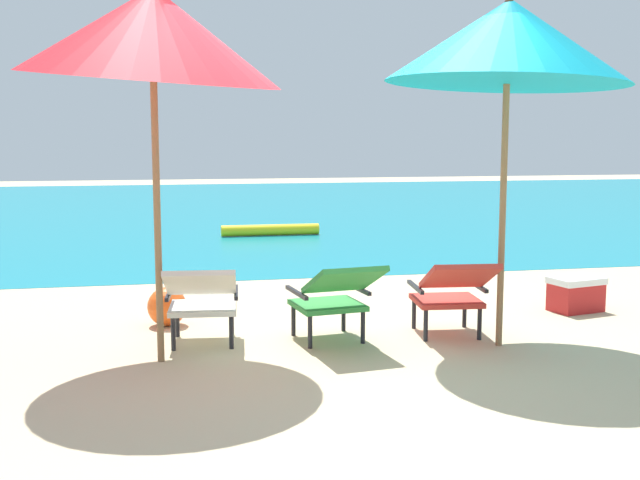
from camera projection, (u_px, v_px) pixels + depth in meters
The scene contains 10 objects.
ground_plane at pixel (268, 264), 10.03m from camera, with size 40.00×40.00×0.00m, color #CCB78E.
ocean_band at pixel (221, 208), 17.70m from camera, with size 40.00×18.00×0.01m, color teal.
swim_buoy at pixel (270, 230), 12.84m from camera, with size 0.18×0.18×1.60m, color yellow.
lounge_chair_left at pixel (202, 297), 6.00m from camera, with size 0.62×0.92×0.68m.
lounge_chair_center at pixel (335, 294), 6.11m from camera, with size 0.65×0.94×0.68m.
lounge_chair_right at pixel (452, 290), 6.27m from camera, with size 0.62×0.92×0.68m.
beach_umbrella_left at pixel (152, 34), 5.40m from camera, with size 2.59×2.60×2.72m.
beach_umbrella_right at pixel (508, 42), 5.84m from camera, with size 2.23×2.21×2.67m.
beach_ball at pixel (167, 307), 6.76m from camera, with size 0.34×0.34×0.34m, color #EA5619.
cooler_box at pixel (576, 294), 7.32m from camera, with size 0.53×0.42×0.32m.
Camera 1 is at (-1.31, -5.83, 1.63)m, focal length 44.15 mm.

